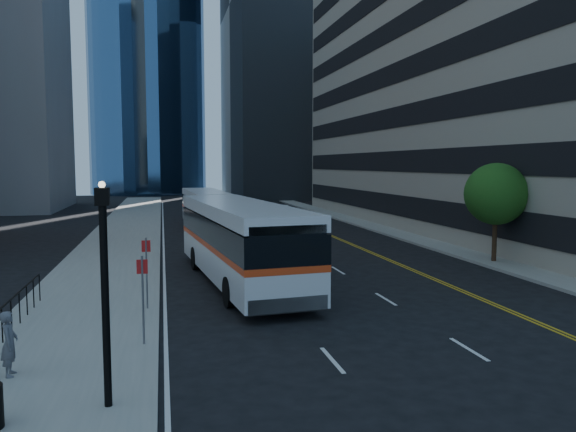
% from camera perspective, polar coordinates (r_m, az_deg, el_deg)
% --- Properties ---
extents(ground, '(160.00, 160.00, 0.00)m').
position_cam_1_polar(ground, '(20.16, 10.77, -9.69)').
color(ground, black).
rests_on(ground, ground).
extents(sidewalk_west, '(5.00, 90.00, 0.15)m').
position_cam_1_polar(sidewalk_west, '(43.23, -16.14, -1.70)').
color(sidewalk_west, gray).
rests_on(sidewalk_west, ground).
extents(sidewalk_east, '(2.00, 90.00, 0.15)m').
position_cam_1_polar(sidewalk_east, '(46.31, 8.71, -1.10)').
color(sidewalk_east, gray).
rests_on(sidewalk_east, ground).
extents(parking_garage, '(30.00, 50.00, 25.00)m').
position_cam_1_polar(parking_garage, '(52.90, 26.54, 12.70)').
color(parking_garage, '#9E9384').
rests_on(parking_garage, ground).
extents(office_tower_north, '(30.00, 28.00, 60.00)m').
position_cam_1_polar(office_tower_north, '(96.72, 3.47, 20.15)').
color(office_tower_north, gray).
rests_on(office_tower_north, ground).
extents(street_tree, '(3.20, 3.20, 5.10)m').
position_cam_1_polar(street_tree, '(30.87, 20.37, 2.10)').
color(street_tree, '#332114').
rests_on(street_tree, sidewalk_east).
extents(lamp_post, '(0.28, 0.28, 4.56)m').
position_cam_1_polar(lamp_post, '(12.15, -18.11, -6.64)').
color(lamp_post, black).
rests_on(lamp_post, sidewalk_west).
extents(bus_front, '(4.31, 13.80, 3.50)m').
position_cam_1_polar(bus_front, '(24.54, -4.95, -2.38)').
color(bus_front, silver).
rests_on(bus_front, ground).
extents(bus_rear, '(3.22, 12.00, 3.06)m').
position_cam_1_polar(bus_rear, '(45.46, -8.40, 0.81)').
color(bus_rear, white).
rests_on(bus_rear, ground).
extents(box_truck, '(2.95, 6.53, 3.02)m').
position_cam_1_polar(box_truck, '(26.93, -1.75, -2.36)').
color(box_truck, silver).
rests_on(box_truck, ground).
extents(pedestrian, '(0.40, 0.59, 1.57)m').
position_cam_1_polar(pedestrian, '(15.19, -26.46, -11.52)').
color(pedestrian, '#54545B').
rests_on(pedestrian, sidewalk_west).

